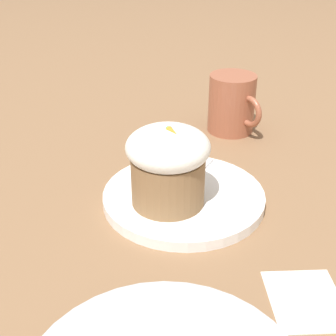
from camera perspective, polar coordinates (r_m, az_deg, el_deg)
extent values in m
plane|color=#846042|center=(0.67, 1.91, -4.10)|extent=(4.00, 4.00, 0.00)
cylinder|color=white|center=(0.67, 1.92, -3.54)|extent=(0.23, 0.23, 0.02)
cylinder|color=olive|center=(0.63, 0.00, -1.45)|extent=(0.10, 0.10, 0.07)
ellipsoid|color=white|center=(0.60, 0.00, 2.56)|extent=(0.11, 0.11, 0.05)
cone|color=orange|center=(0.58, 0.61, 4.43)|extent=(0.02, 0.01, 0.01)
sphere|color=green|center=(0.59, 0.08, 4.74)|extent=(0.01, 0.01, 0.01)
cube|color=silver|center=(0.71, 3.44, -0.64)|extent=(0.05, 0.09, 0.00)
ellipsoid|color=silver|center=(0.66, 0.90, -2.90)|extent=(0.05, 0.05, 0.01)
cylinder|color=#9E563D|center=(0.88, 7.75, 7.81)|extent=(0.09, 0.09, 0.11)
torus|color=#9E563D|center=(0.84, 9.91, 6.80)|extent=(0.06, 0.01, 0.06)
cube|color=white|center=(0.54, 16.44, -15.13)|extent=(0.12, 0.11, 0.00)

